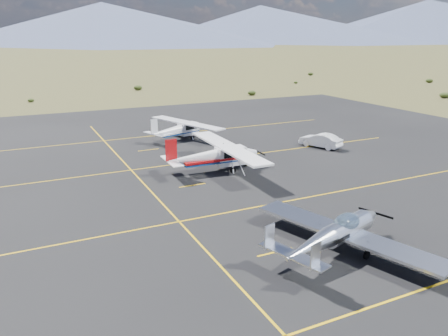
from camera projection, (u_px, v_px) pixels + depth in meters
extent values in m
plane|color=#383D1C|center=(287.00, 216.00, 25.75)|extent=(1600.00, 1600.00, 0.00)
cube|color=black|center=(233.00, 182.00, 31.78)|extent=(72.00, 72.00, 0.02)
cube|color=silver|center=(345.00, 233.00, 21.68)|extent=(4.61, 10.16, 0.14)
ellipsoid|color=#99BFD8|center=(346.00, 223.00, 21.52)|extent=(2.08, 1.57, 0.92)
cube|color=silver|center=(293.00, 255.00, 18.86)|extent=(1.77, 3.46, 0.07)
cube|color=silver|center=(316.00, 256.00, 17.74)|extent=(0.61, 0.25, 1.13)
cube|color=silver|center=(269.00, 236.00, 19.47)|extent=(0.61, 0.25, 1.13)
cylinder|color=black|center=(363.00, 234.00, 23.05)|extent=(0.40, 0.21, 0.38)
cylinder|color=black|center=(367.00, 255.00, 20.77)|extent=(0.47, 0.25, 0.45)
cylinder|color=black|center=(319.00, 236.00, 22.65)|extent=(0.47, 0.25, 0.45)
cube|color=white|center=(230.00, 156.00, 34.46)|extent=(2.30, 1.23, 1.40)
cube|color=white|center=(228.00, 147.00, 34.17)|extent=(1.81, 11.41, 0.14)
cube|color=black|center=(230.00, 152.00, 34.38)|extent=(1.68, 1.26, 0.57)
cube|color=#B80F12|center=(215.00, 159.00, 33.96)|extent=(5.19, 1.30, 0.19)
cube|color=#B80F12|center=(171.00, 150.00, 32.23)|extent=(0.88, 0.09, 1.66)
cube|color=white|center=(172.00, 161.00, 32.48)|extent=(0.84, 3.32, 0.06)
cylinder|color=black|center=(245.00, 165.00, 35.26)|extent=(0.37, 0.11, 0.37)
cylinder|color=black|center=(233.00, 170.00, 33.65)|extent=(0.46, 0.14, 0.46)
cylinder|color=black|center=(221.00, 163.00, 35.54)|extent=(0.46, 0.14, 0.46)
cube|color=white|center=(188.00, 129.00, 44.94)|extent=(2.21, 1.64, 1.22)
cube|color=white|center=(186.00, 123.00, 44.63)|extent=(4.64, 9.81, 0.13)
cube|color=black|center=(188.00, 126.00, 44.86)|extent=(1.72, 1.49, 0.50)
cube|color=white|center=(179.00, 131.00, 44.17)|extent=(4.60, 2.50, 0.16)
cube|color=white|center=(154.00, 126.00, 41.81)|extent=(0.74, 0.32, 1.44)
cube|color=white|center=(155.00, 134.00, 42.02)|extent=(1.60, 2.94, 0.05)
cylinder|color=black|center=(197.00, 134.00, 45.96)|extent=(0.34, 0.19, 0.32)
cylinder|color=black|center=(192.00, 138.00, 44.34)|extent=(0.41, 0.24, 0.40)
cylinder|color=black|center=(180.00, 135.00, 45.61)|extent=(0.41, 0.24, 0.40)
imported|color=white|center=(321.00, 140.00, 41.23)|extent=(2.81, 4.27, 1.33)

